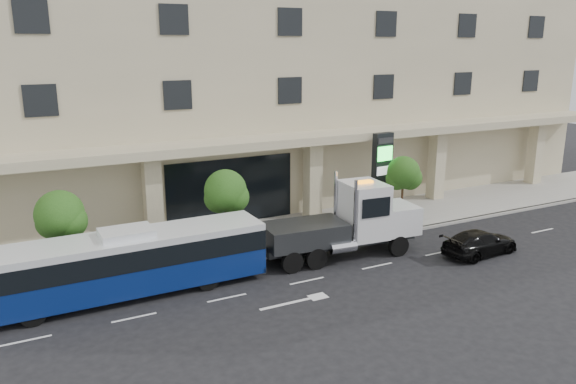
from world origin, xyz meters
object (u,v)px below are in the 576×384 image
Objects in this scene: tow_truck at (349,223)px; signage_pylon at (382,175)px; black_sedan at (480,243)px; city_bus at (128,262)px.

signage_pylon is (5.35, 4.49, 1.08)m from tow_truck.
black_sedan is 0.85× the size of signage_pylon.
tow_truck is 1.79× the size of signage_pylon.
black_sedan is at bearing -88.94° from signage_pylon.
black_sedan is (17.39, -3.35, -0.90)m from city_bus.
city_bus is 2.26× the size of signage_pylon.
signage_pylon is at bearing 2.26° from black_sedan.
black_sedan is at bearing -11.35° from city_bus.
tow_truck is at bearing 59.63° from black_sedan.
signage_pylon reaches higher than black_sedan.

